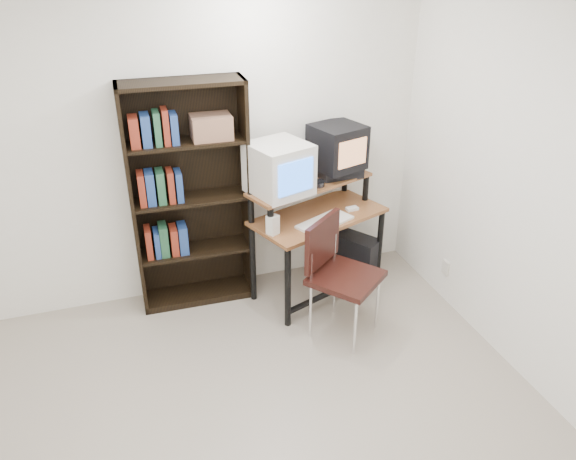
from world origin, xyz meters
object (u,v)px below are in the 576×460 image
object	(u,v)px
crt_tv	(337,147)
crt_monitor	(279,169)
pc_tower	(353,257)
bookshelf	(189,195)
computer_desk	(317,220)
school_chair	(337,266)

from	to	relation	value
crt_tv	crt_monitor	bearing A→B (deg)	179.75
pc_tower	bookshelf	world-z (taller)	bookshelf
computer_desk	school_chair	size ratio (longest dim) A/B	1.30
computer_desk	crt_monitor	world-z (taller)	crt_monitor
computer_desk	crt_monitor	xyz separation A→B (m)	(-0.32, 0.01, 0.49)
school_chair	bookshelf	size ratio (longest dim) A/B	0.51
crt_tv	school_chair	world-z (taller)	crt_tv
crt_monitor	pc_tower	bearing A→B (deg)	-12.63
crt_tv	bookshelf	distance (m)	1.26
crt_tv	pc_tower	size ratio (longest dim) A/B	1.05
pc_tower	bookshelf	distance (m)	1.58
school_chair	computer_desk	bearing A→B (deg)	45.60
crt_monitor	crt_tv	size ratio (longest dim) A/B	1.12
crt_monitor	school_chair	xyz separation A→B (m)	(0.26, -0.58, -0.59)
computer_desk	pc_tower	xyz separation A→B (m)	(0.39, 0.08, -0.47)
pc_tower	crt_tv	bearing A→B (deg)	113.63
bookshelf	crt_monitor	bearing A→B (deg)	-17.33
bookshelf	crt_tv	bearing A→B (deg)	-1.12
computer_desk	school_chair	world-z (taller)	computer_desk
crt_monitor	school_chair	bearing A→B (deg)	-83.86
computer_desk	school_chair	xyz separation A→B (m)	(-0.06, -0.57, -0.10)
computer_desk	crt_tv	world-z (taller)	crt_tv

